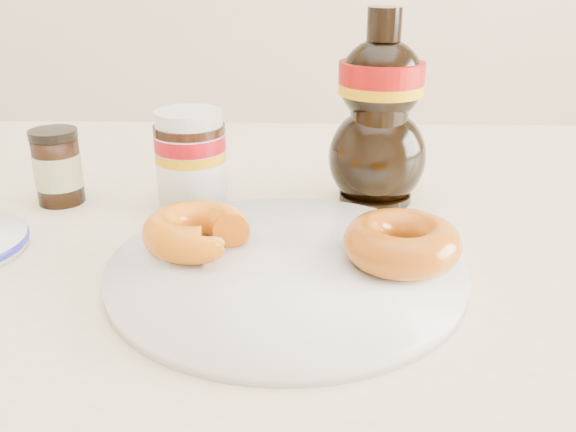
{
  "coord_description": "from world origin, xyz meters",
  "views": [
    {
      "loc": [
        0.05,
        -0.44,
        1.0
      ],
      "look_at": [
        0.04,
        0.08,
        0.79
      ],
      "focal_mm": 40.0,
      "sensor_mm": 36.0,
      "label": 1
    }
  ],
  "objects_px": {
    "dining_table": "(252,319)",
    "donut_whole": "(402,243)",
    "syrup_bottle": "(380,109)",
    "nutella_jar": "(191,156)",
    "dark_jar": "(58,167)",
    "donut_bitten": "(196,231)",
    "plate": "(286,269)"
  },
  "relations": [
    {
      "from": "syrup_bottle",
      "to": "donut_bitten",
      "type": "bearing_deg",
      "value": -136.5
    },
    {
      "from": "donut_bitten",
      "to": "nutella_jar",
      "type": "height_order",
      "value": "nutella_jar"
    },
    {
      "from": "dining_table",
      "to": "plate",
      "type": "bearing_deg",
      "value": -61.97
    },
    {
      "from": "syrup_bottle",
      "to": "dining_table",
      "type": "bearing_deg",
      "value": -137.58
    },
    {
      "from": "donut_whole",
      "to": "dining_table",
      "type": "bearing_deg",
      "value": 153.9
    },
    {
      "from": "dining_table",
      "to": "donut_bitten",
      "type": "relative_size",
      "value": 15.18
    },
    {
      "from": "dining_table",
      "to": "plate",
      "type": "height_order",
      "value": "plate"
    },
    {
      "from": "plate",
      "to": "syrup_bottle",
      "type": "bearing_deg",
      "value": 63.75
    },
    {
      "from": "nutella_jar",
      "to": "dark_jar",
      "type": "xyz_separation_m",
      "value": [
        -0.15,
        0.01,
        -0.02
      ]
    },
    {
      "from": "plate",
      "to": "syrup_bottle",
      "type": "height_order",
      "value": "syrup_bottle"
    },
    {
      "from": "donut_bitten",
      "to": "syrup_bottle",
      "type": "bearing_deg",
      "value": 36.33
    },
    {
      "from": "nutella_jar",
      "to": "dark_jar",
      "type": "bearing_deg",
      "value": 176.73
    },
    {
      "from": "dining_table",
      "to": "donut_whole",
      "type": "relative_size",
      "value": 14.47
    },
    {
      "from": "plate",
      "to": "nutella_jar",
      "type": "xyz_separation_m",
      "value": [
        -0.1,
        0.16,
        0.05
      ]
    },
    {
      "from": "nutella_jar",
      "to": "dining_table",
      "type": "bearing_deg",
      "value": -52.63
    },
    {
      "from": "dining_table",
      "to": "dark_jar",
      "type": "bearing_deg",
      "value": 155.38
    },
    {
      "from": "nutella_jar",
      "to": "dark_jar",
      "type": "height_order",
      "value": "nutella_jar"
    },
    {
      "from": "donut_bitten",
      "to": "nutella_jar",
      "type": "relative_size",
      "value": 0.89
    },
    {
      "from": "dining_table",
      "to": "plate",
      "type": "relative_size",
      "value": 4.72
    },
    {
      "from": "syrup_bottle",
      "to": "dark_jar",
      "type": "xyz_separation_m",
      "value": [
        -0.34,
        -0.02,
        -0.06
      ]
    },
    {
      "from": "donut_bitten",
      "to": "donut_whole",
      "type": "bearing_deg",
      "value": -13.86
    },
    {
      "from": "dining_table",
      "to": "donut_bitten",
      "type": "distance_m",
      "value": 0.13
    },
    {
      "from": "donut_bitten",
      "to": "nutella_jar",
      "type": "distance_m",
      "value": 0.14
    },
    {
      "from": "dining_table",
      "to": "dark_jar",
      "type": "height_order",
      "value": "dark_jar"
    },
    {
      "from": "donut_bitten",
      "to": "nutella_jar",
      "type": "xyz_separation_m",
      "value": [
        -0.03,
        0.13,
        0.03
      ]
    },
    {
      "from": "donut_whole",
      "to": "nutella_jar",
      "type": "bearing_deg",
      "value": 142.36
    },
    {
      "from": "donut_bitten",
      "to": "plate",
      "type": "bearing_deg",
      "value": -24.28
    },
    {
      "from": "nutella_jar",
      "to": "syrup_bottle",
      "type": "distance_m",
      "value": 0.2
    },
    {
      "from": "plate",
      "to": "syrup_bottle",
      "type": "distance_m",
      "value": 0.23
    },
    {
      "from": "syrup_bottle",
      "to": "donut_whole",
      "type": "bearing_deg",
      "value": -88.63
    },
    {
      "from": "plate",
      "to": "dark_jar",
      "type": "height_order",
      "value": "dark_jar"
    },
    {
      "from": "plate",
      "to": "donut_bitten",
      "type": "height_order",
      "value": "donut_bitten"
    }
  ]
}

